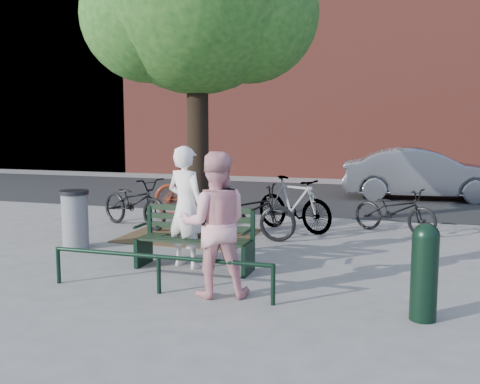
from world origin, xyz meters
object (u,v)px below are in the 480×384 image
(person_right, at_px, (215,224))
(parked_car, at_px, (423,174))
(park_bench, at_px, (196,237))
(litter_bin, at_px, (75,219))
(bicycle_c, at_px, (243,212))
(bollard, at_px, (425,268))
(person_left, at_px, (186,207))

(person_right, height_order, parked_car, person_right)
(park_bench, distance_m, person_right, 1.40)
(litter_bin, bearing_deg, person_right, -28.29)
(person_right, height_order, bicycle_c, person_right)
(parked_car, bearing_deg, park_bench, 153.95)
(litter_bin, bearing_deg, bollard, -18.12)
(bicycle_c, bearing_deg, person_left, 170.87)
(person_right, bearing_deg, park_bench, -76.67)
(bollard, relative_size, parked_car, 0.24)
(litter_bin, bearing_deg, person_left, -13.51)
(person_left, relative_size, litter_bin, 1.81)
(bollard, relative_size, bicycle_c, 0.54)
(bollard, height_order, litter_bin, bollard)
(person_right, distance_m, bollard, 2.51)
(parked_car, bearing_deg, bollard, 173.98)
(person_left, xyz_separation_m, person_right, (0.89, -1.17, -0.01))
(person_left, xyz_separation_m, bicycle_c, (0.26, 2.08, -0.39))
(person_left, bearing_deg, park_bench, -174.79)
(person_left, xyz_separation_m, parked_car, (3.62, 8.73, -0.18))
(park_bench, relative_size, parked_car, 0.39)
(person_right, distance_m, parked_car, 10.28)
(litter_bin, distance_m, parked_car, 10.12)
(bicycle_c, bearing_deg, parked_car, -28.71)
(person_left, height_order, parked_car, person_left)
(person_left, height_order, litter_bin, person_left)
(person_left, height_order, bicycle_c, person_left)
(parked_car, bearing_deg, person_right, 159.94)
(person_left, xyz_separation_m, bollard, (3.37, -1.31, -0.33))
(litter_bin, bearing_deg, park_bench, -13.55)
(person_left, xyz_separation_m, litter_bin, (-2.34, 0.56, -0.40))
(parked_car, bearing_deg, person_left, 152.86)
(bollard, bearing_deg, park_bench, 158.46)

